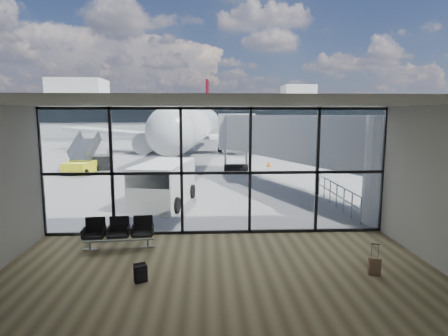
{
  "coord_description": "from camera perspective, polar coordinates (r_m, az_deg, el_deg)",
  "views": [
    {
      "loc": [
        -0.33,
        -12.95,
        4.22
      ],
      "look_at": [
        0.43,
        3.0,
        1.94
      ],
      "focal_mm": 30.0,
      "sensor_mm": 36.0,
      "label": 1
    }
  ],
  "objects": [
    {
      "name": "traffic_cone_a",
      "position": [
        24.67,
        -11.24,
        -1.17
      ],
      "size": [
        0.45,
        0.45,
        0.65
      ],
      "color": "orange",
      "rests_on": "ground"
    },
    {
      "name": "tree_2",
      "position": [
        91.03,
        -24.02,
        8.47
      ],
      "size": [
        6.27,
        6.27,
        9.03
      ],
      "color": "#382619",
      "rests_on": "ground"
    },
    {
      "name": "suitcase",
      "position": [
        10.97,
        21.97,
        -13.7
      ],
      "size": [
        0.35,
        0.29,
        0.84
      ],
      "rotation": [
        0.0,
        0.0,
        -0.29
      ],
      "color": "brown",
      "rests_on": "ground"
    },
    {
      "name": "mobile_stairs",
      "position": [
        29.18,
        -20.89,
        0.41
      ],
      "size": [
        2.12,
        3.58,
        2.4
      ],
      "rotation": [
        0.0,
        0.0,
        -0.11
      ],
      "color": "yellow",
      "rests_on": "ground"
    },
    {
      "name": "glass_curtain_wall",
      "position": [
        13.11,
        -1.25,
        -0.55
      ],
      "size": [
        12.1,
        0.12,
        4.5
      ],
      "color": "white",
      "rests_on": "ground"
    },
    {
      "name": "backpack",
      "position": [
        10.08,
        -12.59,
        -15.4
      ],
      "size": [
        0.38,
        0.38,
        0.48
      ],
      "rotation": [
        0.0,
        0.0,
        0.41
      ],
      "color": "black",
      "rests_on": "ground"
    },
    {
      "name": "tree_1",
      "position": [
        93.35,
        -27.46,
        7.85
      ],
      "size": [
        5.61,
        5.61,
        8.07
      ],
      "color": "#382619",
      "rests_on": "ground"
    },
    {
      "name": "apron_railing",
      "position": [
        17.83,
        16.79,
        -3.56
      ],
      "size": [
        0.06,
        5.46,
        1.11
      ],
      "color": "gray",
      "rests_on": "ground"
    },
    {
      "name": "seating_row",
      "position": [
        12.61,
        -15.7,
        -9.17
      ],
      "size": [
        2.2,
        0.78,
        0.98
      ],
      "rotation": [
        0.0,
        0.0,
        0.08
      ],
      "color": "gray",
      "rests_on": "ground"
    },
    {
      "name": "airliner",
      "position": [
        43.85,
        -4.26,
        6.42
      ],
      "size": [
        32.21,
        37.4,
        9.64
      ],
      "rotation": [
        0.0,
        0.0,
        -0.09
      ],
      "color": "silver",
      "rests_on": "ground"
    },
    {
      "name": "far_terminal",
      "position": [
        74.92,
        -2.93,
        8.1
      ],
      "size": [
        80.0,
        12.2,
        11.0
      ],
      "color": "silver",
      "rests_on": "ground"
    },
    {
      "name": "tree_3",
      "position": [
        89.04,
        -20.34,
        7.89
      ],
      "size": [
        4.95,
        4.95,
        7.12
      ],
      "color": "#382619",
      "rests_on": "ground"
    },
    {
      "name": "tree_5",
      "position": [
        86.23,
        -12.66,
        9.03
      ],
      "size": [
        6.27,
        6.27,
        9.03
      ],
      "color": "#382619",
      "rests_on": "ground"
    },
    {
      "name": "belt_loader",
      "position": [
        31.31,
        -18.39,
        1.14
      ],
      "size": [
        2.65,
        4.38,
        1.91
      ],
      "rotation": [
        0.0,
        0.0,
        0.33
      ],
      "color": "black",
      "rests_on": "ground"
    },
    {
      "name": "tree_4",
      "position": [
        87.44,
        -16.57,
        8.47
      ],
      "size": [
        5.61,
        5.61,
        8.07
      ],
      "color": "#382619",
      "rests_on": "ground"
    },
    {
      "name": "service_van",
      "position": [
        17.83,
        -9.27,
        -2.35
      ],
      "size": [
        2.88,
        4.84,
        1.98
      ],
      "rotation": [
        0.0,
        0.0,
        -0.19
      ],
      "color": "silver",
      "rests_on": "ground"
    },
    {
      "name": "lounge_shell",
      "position": [
        8.31,
        -0.4,
        -2.78
      ],
      "size": [
        12.02,
        8.01,
        4.51
      ],
      "color": "brown",
      "rests_on": "ground"
    },
    {
      "name": "tree_0",
      "position": [
        95.98,
        -30.71,
        7.24
      ],
      "size": [
        4.95,
        4.95,
        7.12
      ],
      "color": "#382619",
      "rests_on": "ground"
    },
    {
      "name": "jet_bridge",
      "position": [
        20.75,
        11.92,
        3.91
      ],
      "size": [
        8.0,
        16.5,
        4.33
      ],
      "color": "#97999C",
      "rests_on": "ground"
    },
    {
      "name": "traffic_cone_c",
      "position": [
        30.64,
        6.82,
        0.62
      ],
      "size": [
        0.37,
        0.37,
        0.53
      ],
      "color": "orange",
      "rests_on": "ground"
    },
    {
      "name": "ground",
      "position": [
        53.12,
        -2.35,
        3.56
      ],
      "size": [
        220.0,
        220.0,
        0.0
      ],
      "primitive_type": "plane",
      "color": "slate",
      "rests_on": "ground"
    }
  ]
}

